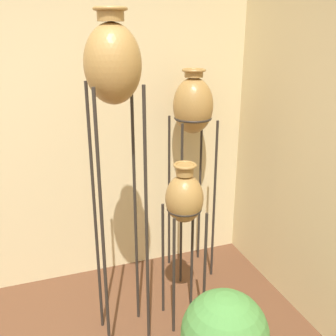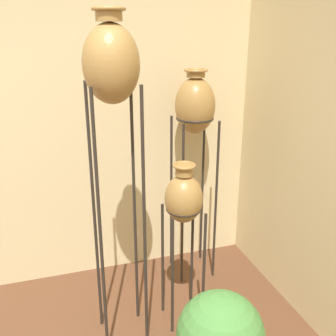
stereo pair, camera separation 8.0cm
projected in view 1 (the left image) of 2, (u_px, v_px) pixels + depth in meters
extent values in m
cylinder|color=#28231E|center=(103.00, 236.00, 2.27)|extent=(0.02, 0.02, 1.71)
cylinder|color=#28231E|center=(147.00, 229.00, 2.35)|extent=(0.02, 0.02, 1.71)
cylinder|color=#28231E|center=(95.00, 217.00, 2.50)|extent=(0.02, 0.02, 1.71)
cylinder|color=#28231E|center=(135.00, 211.00, 2.58)|extent=(0.02, 0.02, 1.71)
torus|color=#28231E|center=(114.00, 83.00, 2.14)|extent=(0.27, 0.27, 0.02)
ellipsoid|color=olive|center=(113.00, 64.00, 2.11)|extent=(0.31, 0.31, 0.43)
cylinder|color=olive|center=(111.00, 15.00, 2.02)|extent=(0.14, 0.14, 0.06)
torus|color=olive|center=(110.00, 9.00, 2.01)|extent=(0.18, 0.18, 0.02)
cylinder|color=#28231E|center=(181.00, 208.00, 3.05)|extent=(0.02, 0.02, 1.34)
cylinder|color=#28231E|center=(214.00, 203.00, 3.14)|extent=(0.02, 0.02, 1.34)
cylinder|color=#28231E|center=(169.00, 194.00, 3.30)|extent=(0.02, 0.02, 1.34)
cylinder|color=#28231E|center=(200.00, 190.00, 3.39)|extent=(0.02, 0.02, 1.34)
torus|color=#28231E|center=(193.00, 118.00, 3.00)|extent=(0.29, 0.29, 0.02)
ellipsoid|color=olive|center=(193.00, 106.00, 2.96)|extent=(0.30, 0.30, 0.42)
cylinder|color=olive|center=(194.00, 74.00, 2.88)|extent=(0.14, 0.14, 0.05)
torus|color=olive|center=(194.00, 70.00, 2.88)|extent=(0.18, 0.18, 0.02)
cylinder|color=#28231E|center=(174.00, 278.00, 2.59)|extent=(0.02, 0.02, 0.87)
cylinder|color=#28231E|center=(205.00, 271.00, 2.66)|extent=(0.02, 0.02, 0.87)
cylinder|color=#28231E|center=(163.00, 260.00, 2.79)|extent=(0.02, 0.02, 0.87)
cylinder|color=#28231E|center=(192.00, 254.00, 2.86)|extent=(0.02, 0.02, 0.87)
torus|color=#28231E|center=(184.00, 209.00, 2.58)|extent=(0.23, 0.23, 0.02)
ellipsoid|color=olive|center=(184.00, 198.00, 2.55)|extent=(0.25, 0.25, 0.33)
cylinder|color=olive|center=(185.00, 170.00, 2.49)|extent=(0.11, 0.11, 0.07)
torus|color=olive|center=(185.00, 165.00, 2.48)|extent=(0.15, 0.15, 0.02)
sphere|color=#47843D|center=(225.00, 334.00, 2.14)|extent=(0.48, 0.48, 0.48)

